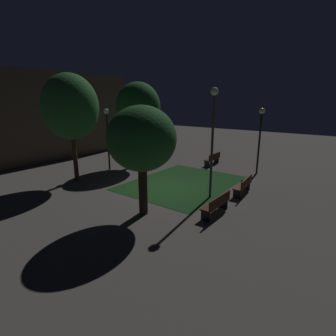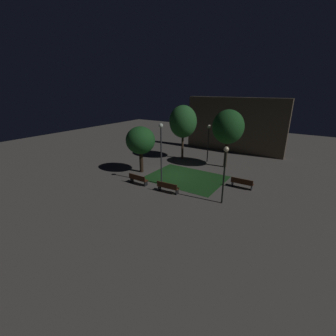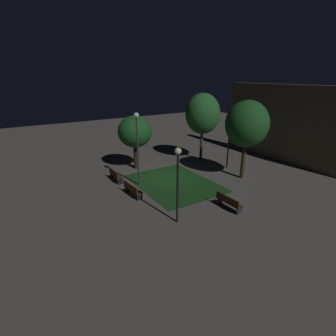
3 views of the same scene
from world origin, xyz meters
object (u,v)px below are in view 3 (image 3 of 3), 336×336
(bench_front_left, at_px, (229,202))
(tree_near_wall, at_px, (135,132))
(bench_near_trees, at_px, (132,189))
(lamp_post_plaza_east, at_px, (137,138))
(lamp_post_near_wall, at_px, (229,135))
(tree_lawn_side, at_px, (203,114))
(tree_left_canopy, at_px, (247,124))
(bench_path_side, at_px, (115,175))
(lamp_post_plaza_west, at_px, (178,173))

(bench_front_left, height_order, tree_near_wall, tree_near_wall)
(bench_near_trees, distance_m, lamp_post_plaza_east, 3.53)
(tree_near_wall, relative_size, lamp_post_plaza_east, 0.86)
(bench_front_left, relative_size, lamp_post_near_wall, 0.44)
(tree_lawn_side, bearing_deg, tree_near_wall, -99.61)
(bench_near_trees, xyz_separation_m, tree_left_canopy, (1.56, 8.61, 3.73))
(lamp_post_near_wall, bearing_deg, bench_near_trees, -85.16)
(bench_path_side, relative_size, bench_front_left, 1.00)
(bench_front_left, distance_m, lamp_post_plaza_east, 7.42)
(bench_front_left, distance_m, tree_lawn_side, 10.38)
(tree_lawn_side, height_order, lamp_post_plaza_east, tree_lawn_side)
(bench_front_left, height_order, tree_lawn_side, tree_lawn_side)
(lamp_post_plaza_east, bearing_deg, lamp_post_near_wall, 85.56)
(bench_path_side, bearing_deg, tree_left_canopy, 61.69)
(bench_near_trees, height_order, lamp_post_plaza_east, lamp_post_plaza_east)
(tree_near_wall, distance_m, lamp_post_plaza_east, 3.68)
(tree_near_wall, height_order, lamp_post_plaza_east, lamp_post_plaza_east)
(tree_lawn_side, height_order, lamp_post_plaza_west, tree_lawn_side)
(tree_left_canopy, relative_size, lamp_post_plaza_west, 1.41)
(bench_front_left, relative_size, tree_left_canopy, 0.30)
(tree_lawn_side, xyz_separation_m, tree_near_wall, (-1.06, -6.24, -1.13))
(bench_front_left, height_order, tree_left_canopy, tree_left_canopy)
(tree_lawn_side, relative_size, tree_left_canopy, 1.03)
(lamp_post_near_wall, relative_size, lamp_post_plaza_west, 0.98)
(bench_path_side, xyz_separation_m, bench_near_trees, (3.08, 0.00, 0.00))
(bench_front_left, bearing_deg, bench_near_trees, -138.67)
(tree_left_canopy, bearing_deg, tree_near_wall, -136.51)
(bench_path_side, distance_m, tree_near_wall, 4.10)
(tree_lawn_side, relative_size, lamp_post_near_wall, 1.48)
(bench_path_side, relative_size, lamp_post_near_wall, 0.44)
(bench_path_side, height_order, lamp_post_plaza_west, lamp_post_plaza_west)
(bench_path_side, xyz_separation_m, lamp_post_near_wall, (2.29, 9.31, 2.38))
(bench_near_trees, height_order, tree_lawn_side, tree_lawn_side)
(bench_path_side, xyz_separation_m, bench_front_left, (7.76, 4.12, 0.00))
(bench_near_trees, xyz_separation_m, bench_front_left, (4.68, 4.12, 0.00))
(lamp_post_plaza_west, bearing_deg, bench_front_left, 83.03)
(tree_near_wall, xyz_separation_m, lamp_post_plaza_west, (9.08, -1.86, -0.28))
(lamp_post_plaza_east, relative_size, lamp_post_near_wall, 1.26)
(bench_front_left, height_order, lamp_post_plaza_west, lamp_post_plaza_west)
(lamp_post_near_wall, bearing_deg, tree_left_canopy, -16.58)
(bench_path_side, distance_m, lamp_post_plaza_west, 7.76)
(tree_lawn_side, relative_size, lamp_post_plaza_east, 1.17)
(tree_left_canopy, bearing_deg, bench_near_trees, -100.27)
(tree_left_canopy, distance_m, tree_near_wall, 8.85)
(lamp_post_plaza_east, bearing_deg, bench_near_trees, -39.44)
(tree_near_wall, relative_size, lamp_post_plaza_west, 1.07)
(lamp_post_near_wall, bearing_deg, tree_lawn_side, -170.29)
(bench_front_left, height_order, lamp_post_near_wall, lamp_post_near_wall)
(tree_left_canopy, bearing_deg, tree_lawn_side, 177.94)
(bench_near_trees, bearing_deg, tree_left_canopy, 79.73)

